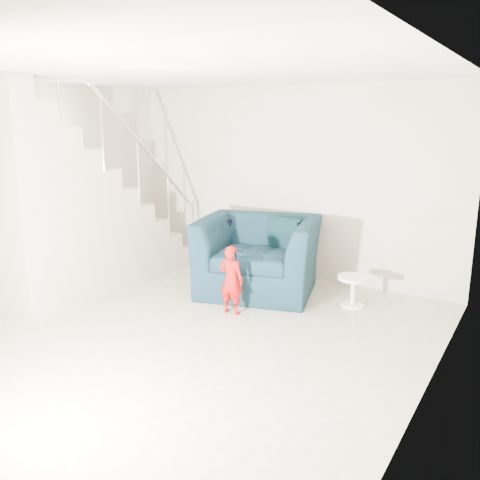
% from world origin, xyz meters
% --- Properties ---
extents(floor, '(5.50, 5.50, 0.00)m').
position_xyz_m(floor, '(0.00, 0.00, 0.00)').
color(floor, gray).
rests_on(floor, ground).
extents(ceiling, '(5.50, 5.50, 0.00)m').
position_xyz_m(ceiling, '(0.00, 0.00, 2.70)').
color(ceiling, silver).
rests_on(ceiling, back_wall).
extents(back_wall, '(5.00, 0.00, 5.00)m').
position_xyz_m(back_wall, '(0.00, 2.75, 1.35)').
color(back_wall, '#ADA38D').
rests_on(back_wall, floor).
extents(left_wall, '(0.00, 5.50, 5.50)m').
position_xyz_m(left_wall, '(-2.50, 0.00, 1.35)').
color(left_wall, '#ADA38D').
rests_on(left_wall, floor).
extents(right_wall, '(0.00, 5.50, 5.50)m').
position_xyz_m(right_wall, '(2.50, 0.00, 1.35)').
color(right_wall, '#ADA38D').
rests_on(right_wall, floor).
extents(armchair, '(1.81, 1.68, 0.98)m').
position_xyz_m(armchair, '(0.02, 1.87, 0.49)').
color(armchair, black).
rests_on(armchair, floor).
extents(toddler, '(0.31, 0.22, 0.82)m').
position_xyz_m(toddler, '(0.15, 1.00, 0.41)').
color(toddler, '#9D0605').
rests_on(toddler, floor).
extents(side_table, '(0.38, 0.38, 0.38)m').
position_xyz_m(side_table, '(1.30, 1.97, 0.26)').
color(side_table, white).
rests_on(side_table, floor).
extents(staircase, '(1.02, 3.03, 3.62)m').
position_xyz_m(staircase, '(-2.00, 0.55, 0.95)').
color(staircase, '#ADA089').
rests_on(staircase, floor).
extents(cushion, '(0.46, 0.22, 0.46)m').
position_xyz_m(cushion, '(0.26, 2.16, 0.74)').
color(cushion, black).
rests_on(cushion, armchair).
extents(throw, '(0.04, 0.45, 0.50)m').
position_xyz_m(throw, '(-0.59, 1.92, 0.62)').
color(throw, black).
rests_on(throw, armchair).
extents(phone, '(0.03, 0.05, 0.10)m').
position_xyz_m(phone, '(0.22, 0.97, 0.72)').
color(phone, black).
rests_on(phone, toddler).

